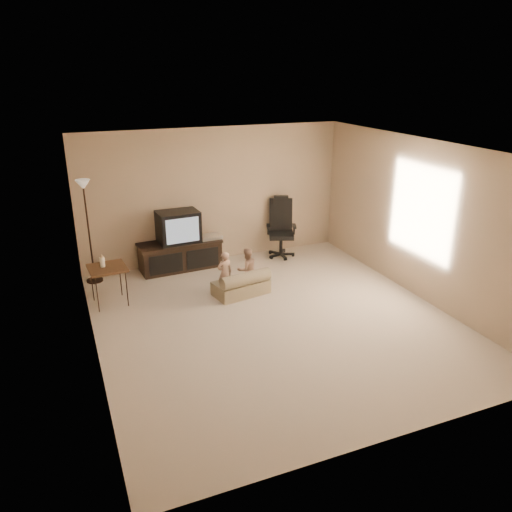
{
  "coord_description": "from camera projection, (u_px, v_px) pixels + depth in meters",
  "views": [
    {
      "loc": [
        -2.73,
        -5.95,
        3.48
      ],
      "look_at": [
        -0.04,
        0.6,
        0.8
      ],
      "focal_mm": 35.0,
      "sensor_mm": 36.0,
      "label": 1
    }
  ],
  "objects": [
    {
      "name": "floor_lamp",
      "position": [
        86.0,
        209.0,
        8.22
      ],
      "size": [
        0.28,
        0.28,
        1.79
      ],
      "color": "black",
      "rests_on": "floor"
    },
    {
      "name": "room_shell",
      "position": [
        275.0,
        221.0,
        6.81
      ],
      "size": [
        5.5,
        5.5,
        5.5
      ],
      "color": "silver",
      "rests_on": "floor"
    },
    {
      "name": "toddler_right",
      "position": [
        247.0,
        269.0,
        8.22
      ],
      "size": [
        0.37,
        0.23,
        0.73
      ],
      "primitive_type": "imported",
      "rotation": [
        0.0,
        0.0,
        3.23
      ],
      "color": "tan",
      "rests_on": "floor"
    },
    {
      "name": "child_sofa",
      "position": [
        242.0,
        285.0,
        8.1
      ],
      "size": [
        0.95,
        0.64,
        0.43
      ],
      "rotation": [
        0.0,
        0.0,
        0.18
      ],
      "color": "#998968",
      "rests_on": "floor"
    },
    {
      "name": "side_table",
      "position": [
        107.0,
        268.0,
        7.66
      ],
      "size": [
        0.6,
        0.6,
        0.83
      ],
      "rotation": [
        0.0,
        0.0,
        0.08
      ],
      "color": "brown",
      "rests_on": "floor"
    },
    {
      "name": "floor",
      "position": [
        274.0,
        320.0,
        7.35
      ],
      "size": [
        5.5,
        5.5,
        0.0
      ],
      "primitive_type": "plane",
      "color": "beige",
      "rests_on": "ground"
    },
    {
      "name": "tv_stand",
      "position": [
        180.0,
        245.0,
        9.08
      ],
      "size": [
        1.55,
        0.64,
        1.09
      ],
      "rotation": [
        0.0,
        0.0,
        0.06
      ],
      "color": "black",
      "rests_on": "floor"
    },
    {
      "name": "toddler_left",
      "position": [
        225.0,
        273.0,
        8.08
      ],
      "size": [
        0.29,
        0.23,
        0.72
      ],
      "primitive_type": "imported",
      "rotation": [
        0.0,
        0.0,
        3.3
      ],
      "color": "tan",
      "rests_on": "floor"
    },
    {
      "name": "office_chair",
      "position": [
        281.0,
        235.0,
        9.74
      ],
      "size": [
        0.7,
        0.71,
        1.17
      ],
      "rotation": [
        0.0,
        0.0,
        -0.38
      ],
      "color": "black",
      "rests_on": "floor"
    }
  ]
}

